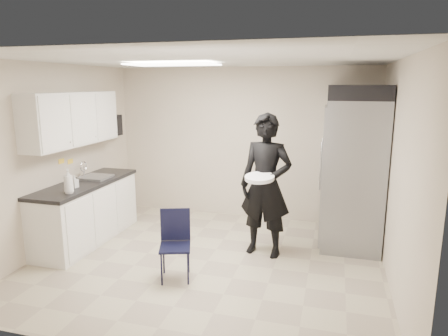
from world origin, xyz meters
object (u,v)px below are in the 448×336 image
(folding_chair, at_px, (175,247))
(man_tuxedo, at_px, (266,186))
(commercial_fridge, at_px, (353,172))
(lower_counter, at_px, (87,213))

(folding_chair, xyz_separation_m, man_tuxedo, (0.90, 1.03, 0.57))
(commercial_fridge, relative_size, folding_chair, 2.59)
(folding_chair, bearing_deg, lower_counter, 136.41)
(commercial_fridge, bearing_deg, folding_chair, -137.85)
(folding_chair, distance_m, man_tuxedo, 1.48)
(lower_counter, bearing_deg, commercial_fridge, 15.88)
(commercial_fridge, relative_size, man_tuxedo, 1.08)
(folding_chair, bearing_deg, commercial_fridge, 22.77)
(commercial_fridge, bearing_deg, lower_counter, -164.12)
(lower_counter, distance_m, commercial_fridge, 3.98)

